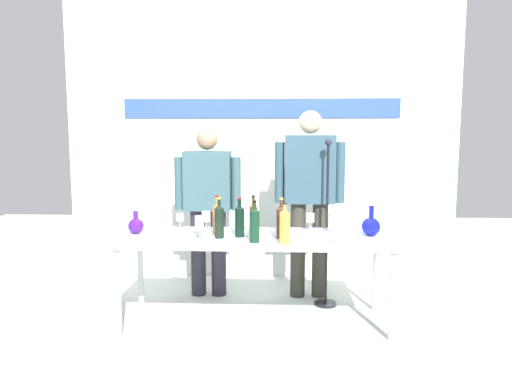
# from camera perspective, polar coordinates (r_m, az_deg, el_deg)

# --- Properties ---
(ground_plane) EXTENTS (10.00, 10.00, 0.00)m
(ground_plane) POSITION_cam_1_polar(r_m,az_deg,el_deg) (4.06, -0.10, -15.29)
(ground_plane) COLOR #B4BBB1
(back_wall) EXTENTS (4.11, 0.11, 3.00)m
(back_wall) POSITION_cam_1_polar(r_m,az_deg,el_deg) (5.08, 0.59, 6.60)
(back_wall) COLOR silver
(back_wall) RESTS_ON ground
(display_table) EXTENTS (2.19, 0.71, 0.72)m
(display_table) POSITION_cam_1_polar(r_m,az_deg,el_deg) (3.86, -0.10, -6.09)
(display_table) COLOR silver
(display_table) RESTS_ON ground
(decanter_blue_left) EXTENTS (0.13, 0.13, 0.19)m
(decanter_blue_left) POSITION_cam_1_polar(r_m,az_deg,el_deg) (4.04, -14.19, -3.91)
(decanter_blue_left) COLOR #461784
(decanter_blue_left) RESTS_ON display_table
(decanter_blue_right) EXTENTS (0.15, 0.15, 0.25)m
(decanter_blue_right) POSITION_cam_1_polar(r_m,az_deg,el_deg) (3.94, 13.61, -3.99)
(decanter_blue_right) COLOR #1117B0
(decanter_blue_right) RESTS_ON display_table
(presenter_left) EXTENTS (0.62, 0.22, 1.58)m
(presenter_left) POSITION_cam_1_polar(r_m,az_deg,el_deg) (4.49, -5.79, -1.11)
(presenter_left) COLOR #2A2534
(presenter_left) RESTS_ON ground
(presenter_right) EXTENTS (0.65, 0.22, 1.75)m
(presenter_right) POSITION_cam_1_polar(r_m,az_deg,el_deg) (4.44, 6.43, 0.19)
(presenter_right) COLOR #333129
(presenter_right) RESTS_ON ground
(wine_bottle_0) EXTENTS (0.08, 0.08, 0.32)m
(wine_bottle_0) POSITION_cam_1_polar(r_m,az_deg,el_deg) (3.59, -0.18, -3.87)
(wine_bottle_0) COLOR #133621
(wine_bottle_0) RESTS_ON display_table
(wine_bottle_1) EXTENTS (0.07, 0.07, 0.30)m
(wine_bottle_1) POSITION_cam_1_polar(r_m,az_deg,el_deg) (3.90, 3.13, -3.14)
(wine_bottle_1) COLOR black
(wine_bottle_1) RESTS_ON display_table
(wine_bottle_2) EXTENTS (0.08, 0.08, 0.32)m
(wine_bottle_2) POSITION_cam_1_polar(r_m,az_deg,el_deg) (3.79, -1.97, -3.35)
(wine_bottle_2) COLOR black
(wine_bottle_2) RESTS_ON display_table
(wine_bottle_3) EXTENTS (0.08, 0.08, 0.31)m
(wine_bottle_3) POSITION_cam_1_polar(r_m,az_deg,el_deg) (3.55, 3.44, -4.04)
(wine_bottle_3) COLOR gold
(wine_bottle_3) RESTS_ON display_table
(wine_bottle_4) EXTENTS (0.06, 0.06, 0.32)m
(wine_bottle_4) POSITION_cam_1_polar(r_m,az_deg,el_deg) (3.85, -0.32, -3.16)
(wine_bottle_4) COLOR #503714
(wine_bottle_4) RESTS_ON display_table
(wine_bottle_5) EXTENTS (0.07, 0.07, 0.32)m
(wine_bottle_5) POSITION_cam_1_polar(r_m,az_deg,el_deg) (3.76, -4.43, -3.42)
(wine_bottle_5) COLOR black
(wine_bottle_5) RESTS_ON display_table
(wine_bottle_6) EXTENTS (0.07, 0.07, 0.32)m
(wine_bottle_6) POSITION_cam_1_polar(r_m,az_deg,el_deg) (3.89, -4.70, -3.08)
(wine_bottle_6) COLOR #C97128
(wine_bottle_6) RESTS_ON display_table
(wine_bottle_7) EXTENTS (0.07, 0.07, 0.32)m
(wine_bottle_7) POSITION_cam_1_polar(r_m,az_deg,el_deg) (3.73, 3.03, -3.49)
(wine_bottle_7) COLOR #4F2A1D
(wine_bottle_7) RESTS_ON display_table
(wine_glass_left_0) EXTENTS (0.07, 0.07, 0.16)m
(wine_glass_left_0) POSITION_cam_1_polar(r_m,az_deg,el_deg) (3.85, -6.82, -3.54)
(wine_glass_left_0) COLOR white
(wine_glass_left_0) RESTS_ON display_table
(wine_glass_left_1) EXTENTS (0.07, 0.07, 0.15)m
(wine_glass_left_1) POSITION_cam_1_polar(r_m,az_deg,el_deg) (3.72, -6.75, -4.11)
(wine_glass_left_1) COLOR white
(wine_glass_left_1) RESTS_ON display_table
(wine_glass_left_2) EXTENTS (0.07, 0.07, 0.17)m
(wine_glass_left_2) POSITION_cam_1_polar(r_m,az_deg,el_deg) (4.05, -6.02, -2.96)
(wine_glass_left_2) COLOR white
(wine_glass_left_2) RESTS_ON display_table
(wine_glass_left_3) EXTENTS (0.06, 0.06, 0.14)m
(wine_glass_left_3) POSITION_cam_1_polar(r_m,az_deg,el_deg) (4.15, -9.08, -3.05)
(wine_glass_left_3) COLOR white
(wine_glass_left_3) RESTS_ON display_table
(wine_glass_right_0) EXTENTS (0.07, 0.07, 0.15)m
(wine_glass_right_0) POSITION_cam_1_polar(r_m,az_deg,el_deg) (4.02, 6.51, -3.13)
(wine_glass_right_0) COLOR white
(wine_glass_right_0) RESTS_ON display_table
(wine_glass_right_1) EXTENTS (0.07, 0.07, 0.16)m
(wine_glass_right_1) POSITION_cam_1_polar(r_m,az_deg,el_deg) (3.99, 9.18, -3.25)
(wine_glass_right_1) COLOR white
(wine_glass_right_1) RESTS_ON display_table
(wine_glass_right_2) EXTENTS (0.06, 0.06, 0.15)m
(wine_glass_right_2) POSITION_cam_1_polar(r_m,az_deg,el_deg) (3.97, 10.38, -3.44)
(wine_glass_right_2) COLOR white
(wine_glass_right_2) RESTS_ON display_table
(wine_glass_right_3) EXTENTS (0.06, 0.06, 0.15)m
(wine_glass_right_3) POSITION_cam_1_polar(r_m,az_deg,el_deg) (3.56, 10.15, -4.63)
(wine_glass_right_3) COLOR white
(wine_glass_right_3) RESTS_ON display_table
(microphone_stand) EXTENTS (0.20, 0.20, 1.50)m
(microphone_stand) POSITION_cam_1_polar(r_m,az_deg,el_deg) (4.32, 8.42, -7.01)
(microphone_stand) COLOR black
(microphone_stand) RESTS_ON ground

